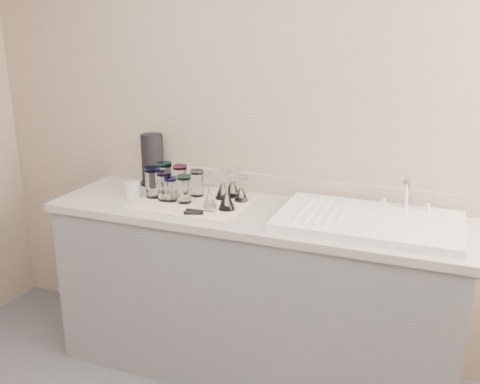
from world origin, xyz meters
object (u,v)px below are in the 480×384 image
at_px(white_mug, 133,190).
at_px(tumbler_lavender, 184,189).
at_px(tumbler_blue, 171,189).
at_px(paper_towel_roll, 152,160).
at_px(can_opener, 201,212).
at_px(tumbler_extra, 165,186).
at_px(sink_unit, 369,220).
at_px(tumbler_magenta, 153,182).
at_px(tumbler_purple, 197,183).
at_px(goblet_back_left, 223,189).
at_px(goblet_extra, 232,187).
at_px(tumbler_cyan, 180,179).
at_px(goblet_front_left, 210,199).
at_px(goblet_front_right, 227,199).
at_px(tumbler_teal, 165,176).
at_px(goblet_back_right, 241,193).

bearing_deg(white_mug, tumbler_lavender, -1.10).
xyz_separation_m(tumbler_blue, white_mug, (-0.23, 0.01, -0.03)).
bearing_deg(paper_towel_roll, can_opener, -38.79).
distance_m(tumbler_extra, can_opener, 0.30).
height_order(sink_unit, white_mug, sink_unit).
height_order(sink_unit, tumbler_magenta, sink_unit).
height_order(tumbler_purple, tumbler_blue, tumbler_purple).
relative_size(tumbler_purple, tumbler_blue, 1.10).
distance_m(sink_unit, tumbler_blue, 0.99).
height_order(tumbler_magenta, tumbler_lavender, tumbler_magenta).
distance_m(sink_unit, goblet_back_left, 0.77).
relative_size(tumbler_blue, goblet_extra, 0.83).
xyz_separation_m(tumbler_cyan, tumbler_purple, (0.11, -0.02, -0.01)).
bearing_deg(goblet_extra, tumbler_cyan, -173.09).
height_order(tumbler_cyan, tumbler_magenta, tumbler_magenta).
bearing_deg(tumbler_extra, sink_unit, 2.69).
distance_m(tumbler_blue, goblet_extra, 0.32).
height_order(goblet_back_left, goblet_front_left, goblet_back_left).
bearing_deg(goblet_front_right, tumbler_teal, 159.54).
bearing_deg(goblet_back_right, tumbler_extra, -160.45).
bearing_deg(tumbler_lavender, tumbler_cyan, 123.81).
distance_m(tumbler_lavender, goblet_back_right, 0.29).
height_order(tumbler_extra, goblet_extra, same).
distance_m(white_mug, paper_towel_roll, 0.27).
distance_m(tumbler_blue, goblet_back_right, 0.36).
height_order(goblet_back_left, goblet_front_right, goblet_front_right).
bearing_deg(tumbler_teal, goblet_front_left, -25.01).
relative_size(tumbler_purple, goblet_back_left, 0.96).
distance_m(goblet_back_right, can_opener, 0.28).
bearing_deg(white_mug, sink_unit, 1.98).
height_order(tumbler_teal, goblet_extra, tumbler_teal).
xyz_separation_m(tumbler_cyan, goblet_back_left, (0.25, -0.01, -0.03)).
height_order(sink_unit, goblet_back_left, sink_unit).
distance_m(goblet_back_right, goblet_front_right, 0.15).
bearing_deg(tumbler_cyan, tumbler_lavender, -56.19).
height_order(tumbler_lavender, goblet_back_right, tumbler_lavender).
relative_size(tumbler_teal, tumbler_extra, 1.04).
bearing_deg(goblet_front_right, tumbler_lavender, 175.93).
distance_m(goblet_front_left, paper_towel_roll, 0.56).
height_order(goblet_extra, paper_towel_roll, paper_towel_roll).
bearing_deg(tumbler_cyan, goblet_back_right, -2.80).
bearing_deg(tumbler_blue, goblet_back_right, 21.93).
height_order(tumbler_cyan, tumbler_purple, tumbler_cyan).
relative_size(tumbler_cyan, goblet_extra, 0.98).
bearing_deg(goblet_back_left, tumbler_blue, -149.22).
distance_m(tumbler_extra, white_mug, 0.20).
bearing_deg(tumbler_blue, paper_towel_roll, 134.19).
bearing_deg(goblet_back_right, goblet_back_left, 178.13).
distance_m(tumbler_magenta, white_mug, 0.12).
height_order(goblet_back_right, can_opener, goblet_back_right).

